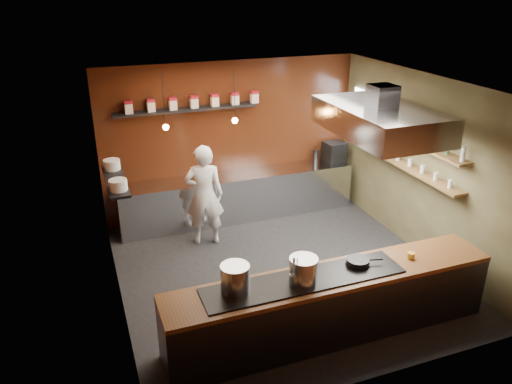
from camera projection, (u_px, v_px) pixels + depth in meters
name	position (u px, v px, depth m)	size (l,w,h in m)	color
floor	(282.00, 272.00, 8.04)	(5.00, 5.00, 0.00)	black
back_wall	(232.00, 140.00, 9.59)	(5.00, 5.00, 0.00)	black
left_wall	(112.00, 212.00, 6.64)	(5.00, 5.00, 0.00)	black
right_wall	(423.00, 166.00, 8.24)	(5.00, 5.00, 0.00)	#454227
ceiling	(286.00, 86.00, 6.85)	(5.00, 5.00, 0.00)	silver
window_pane	(367.00, 118.00, 9.53)	(1.00, 1.00, 0.00)	white
prep_counter	(239.00, 196.00, 9.73)	(4.60, 0.65, 0.90)	silver
pass_counter	(331.00, 305.00, 6.47)	(4.40, 0.72, 0.94)	#38383D
tin_shelf	(186.00, 110.00, 8.91)	(2.60, 0.26, 0.04)	black
plate_shelf	(116.00, 180.00, 7.53)	(0.30, 1.40, 0.04)	black
bottle_shelf_upper	(407.00, 138.00, 8.28)	(0.26, 2.80, 0.04)	brown
bottle_shelf_lower	(403.00, 164.00, 8.47)	(0.26, 2.80, 0.04)	brown
extractor_hood	(380.00, 120.00, 7.12)	(1.20, 2.00, 0.72)	#38383D
pendant_left	(166.00, 124.00, 8.20)	(0.10, 0.10, 0.95)	black
pendant_right	(235.00, 118.00, 8.58)	(0.10, 0.10, 0.95)	black
storage_tins	(194.00, 102.00, 8.91)	(2.43, 0.13, 0.22)	beige
plate_stacks	(115.00, 174.00, 7.49)	(0.26, 1.16, 0.16)	white
bottles	(408.00, 130.00, 8.23)	(0.06, 2.66, 0.24)	silver
wine_glasses	(404.00, 160.00, 8.44)	(0.07, 2.37, 0.13)	silver
stockpot_large	(235.00, 278.00, 5.88)	(0.35, 0.35, 0.34)	#B5B8BC
stockpot_small	(303.00, 270.00, 6.05)	(0.35, 0.35, 0.33)	silver
utensil_crock	(295.00, 280.00, 5.99)	(0.13, 0.13, 0.17)	silver
frying_pan	(358.00, 262.00, 6.47)	(0.48, 0.32, 0.08)	black
butter_jar	(411.00, 256.00, 6.65)	(0.09, 0.09, 0.08)	gold
espresso_machine	(334.00, 151.00, 10.20)	(0.39, 0.37, 0.39)	black
chef	(204.00, 195.00, 8.62)	(0.66, 0.44, 1.82)	white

